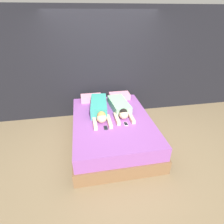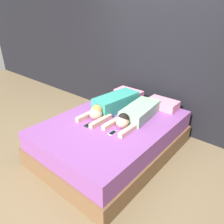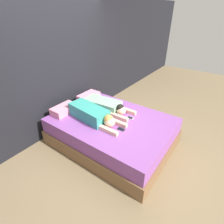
{
  "view_description": "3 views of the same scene",
  "coord_description": "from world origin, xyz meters",
  "px_view_note": "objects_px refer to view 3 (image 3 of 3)",
  "views": [
    {
      "loc": [
        -0.54,
        -2.98,
        2.43
      ],
      "look_at": [
        0.0,
        0.0,
        0.7
      ],
      "focal_mm": 28.0,
      "sensor_mm": 36.0,
      "label": 1
    },
    {
      "loc": [
        1.83,
        -2.18,
        2.13
      ],
      "look_at": [
        0.0,
        0.0,
        0.7
      ],
      "focal_mm": 35.0,
      "sensor_mm": 36.0,
      "label": 2
    },
    {
      "loc": [
        -2.21,
        -1.6,
        2.31
      ],
      "look_at": [
        0.0,
        0.0,
        0.7
      ],
      "focal_mm": 28.0,
      "sensor_mm": 36.0,
      "label": 3
    }
  ],
  "objects_px": {
    "person_left": "(93,114)",
    "cell_phone_right": "(130,118)",
    "pillow_head_right": "(89,97)",
    "cell_phone_left": "(121,129)",
    "person_right": "(107,106)",
    "bed": "(112,131)",
    "pillow_head_left": "(64,109)"
  },
  "relations": [
    {
      "from": "bed",
      "to": "person_right",
      "type": "distance_m",
      "value": 0.52
    },
    {
      "from": "person_right",
      "to": "cell_phone_right",
      "type": "relative_size",
      "value": 8.29
    },
    {
      "from": "pillow_head_left",
      "to": "cell_phone_right",
      "type": "xyz_separation_m",
      "value": [
        0.58,
        -1.15,
        -0.06
      ]
    },
    {
      "from": "pillow_head_left",
      "to": "person_right",
      "type": "height_order",
      "value": "person_right"
    },
    {
      "from": "bed",
      "to": "person_right",
      "type": "relative_size",
      "value": 2.06
    },
    {
      "from": "bed",
      "to": "person_left",
      "type": "bearing_deg",
      "value": 129.85
    },
    {
      "from": "person_right",
      "to": "pillow_head_right",
      "type": "bearing_deg",
      "value": 78.73
    },
    {
      "from": "person_left",
      "to": "cell_phone_left",
      "type": "distance_m",
      "value": 0.6
    },
    {
      "from": "pillow_head_right",
      "to": "person_right",
      "type": "relative_size",
      "value": 0.46
    },
    {
      "from": "person_left",
      "to": "cell_phone_right",
      "type": "relative_size",
      "value": 8.88
    },
    {
      "from": "person_left",
      "to": "cell_phone_left",
      "type": "height_order",
      "value": "person_left"
    },
    {
      "from": "bed",
      "to": "pillow_head_left",
      "type": "relative_size",
      "value": 4.46
    },
    {
      "from": "pillow_head_left",
      "to": "person_left",
      "type": "xyz_separation_m",
      "value": [
        0.13,
        -0.63,
        0.04
      ]
    },
    {
      "from": "pillow_head_right",
      "to": "person_left",
      "type": "bearing_deg",
      "value": -132.32
    },
    {
      "from": "pillow_head_right",
      "to": "cell_phone_left",
      "type": "distance_m",
      "value": 1.33
    },
    {
      "from": "bed",
      "to": "person_left",
      "type": "height_order",
      "value": "person_left"
    },
    {
      "from": "pillow_head_left",
      "to": "cell_phone_right",
      "type": "height_order",
      "value": "pillow_head_left"
    },
    {
      "from": "bed",
      "to": "pillow_head_right",
      "type": "xyz_separation_m",
      "value": [
        0.35,
        0.9,
        0.35
      ]
    },
    {
      "from": "cell_phone_right",
      "to": "pillow_head_left",
      "type": "bearing_deg",
      "value": 116.61
    },
    {
      "from": "person_right",
      "to": "cell_phone_right",
      "type": "height_order",
      "value": "person_right"
    },
    {
      "from": "bed",
      "to": "person_left",
      "type": "relative_size",
      "value": 1.92
    },
    {
      "from": "bed",
      "to": "cell_phone_right",
      "type": "distance_m",
      "value": 0.45
    },
    {
      "from": "pillow_head_left",
      "to": "cell_phone_right",
      "type": "distance_m",
      "value": 1.29
    },
    {
      "from": "cell_phone_left",
      "to": "person_left",
      "type": "bearing_deg",
      "value": 94.49
    },
    {
      "from": "cell_phone_right",
      "to": "person_right",
      "type": "bearing_deg",
      "value": 89.57
    },
    {
      "from": "pillow_head_right",
      "to": "cell_phone_left",
      "type": "height_order",
      "value": "pillow_head_right"
    },
    {
      "from": "person_left",
      "to": "pillow_head_right",
      "type": "bearing_deg",
      "value": 47.68
    },
    {
      "from": "pillow_head_right",
      "to": "cell_phone_right",
      "type": "relative_size",
      "value": 3.82
    },
    {
      "from": "pillow_head_right",
      "to": "person_right",
      "type": "height_order",
      "value": "person_right"
    },
    {
      "from": "pillow_head_left",
      "to": "bed",
      "type": "bearing_deg",
      "value": -68.64
    },
    {
      "from": "pillow_head_right",
      "to": "person_right",
      "type": "xyz_separation_m",
      "value": [
        -0.12,
        -0.61,
        0.02
      ]
    },
    {
      "from": "bed",
      "to": "cell_phone_left",
      "type": "height_order",
      "value": "cell_phone_left"
    }
  ]
}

